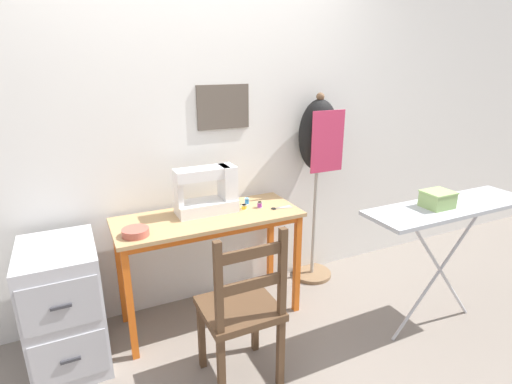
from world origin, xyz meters
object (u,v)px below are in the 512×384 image
sewing_machine (209,191)px  thread_spool_far_edge (260,205)px  fabric_bowl (136,232)px  wooden_chair (242,311)px  thread_spool_mid_table (247,201)px  storage_box (438,199)px  scissors (278,208)px  thread_spool_near_machine (244,207)px  filing_cabinet (65,306)px  ironing_board (449,213)px  dress_form (318,147)px

sewing_machine → thread_spool_far_edge: size_ratio=10.18×
fabric_bowl → wooden_chair: bearing=-50.3°
sewing_machine → thread_spool_mid_table: (0.28, 0.03, -0.12)m
wooden_chair → storage_box: size_ratio=5.42×
scissors → thread_spool_near_machine: 0.23m
storage_box → filing_cabinet: bearing=161.9°
thread_spool_mid_table → ironing_board: size_ratio=0.04×
sewing_machine → fabric_bowl: bearing=-161.1°
scissors → storage_box: size_ratio=0.85×
sewing_machine → wooden_chair: sewing_machine is taller
storage_box → thread_spool_mid_table: bearing=136.5°
filing_cabinet → storage_box: 2.27m
ironing_board → storage_box: 0.15m
wooden_chair → storage_box: bearing=-5.0°
thread_spool_near_machine → dress_form: 0.77m
sewing_machine → ironing_board: sewing_machine is taller
thread_spool_near_machine → storage_box: storage_box is taller
ironing_board → storage_box: size_ratio=6.57×
thread_spool_near_machine → dress_form: (0.68, 0.16, 0.31)m
thread_spool_near_machine → wooden_chair: 0.77m
thread_spool_near_machine → dress_form: dress_form is taller
wooden_chair → ironing_board: bearing=-5.0°
scissors → dress_form: (0.46, 0.24, 0.33)m
sewing_machine → thread_spool_near_machine: (0.22, -0.06, -0.13)m
thread_spool_near_machine → filing_cabinet: (-1.16, -0.06, -0.40)m
scissors → dress_form: size_ratio=0.10×
thread_spool_near_machine → filing_cabinet: thread_spool_near_machine is taller
sewing_machine → storage_box: bearing=-34.8°
sewing_machine → thread_spool_far_edge: bearing=-12.3°
sewing_machine → dress_form: dress_form is taller
thread_spool_mid_table → thread_spool_near_machine: bearing=-124.6°
filing_cabinet → dress_form: (1.84, 0.22, 0.72)m
scissors → thread_spool_far_edge: bearing=147.4°
fabric_bowl → thread_spool_far_edge: 0.85m
thread_spool_far_edge → dress_form: dress_form is taller
scissors → thread_spool_mid_table: thread_spool_mid_table is taller
thread_spool_mid_table → filing_cabinet: bearing=-173.2°
sewing_machine → filing_cabinet: 1.08m
sewing_machine → scissors: sewing_machine is taller
sewing_machine → thread_spool_far_edge: 0.36m
wooden_chair → thread_spool_near_machine: bearing=64.7°
thread_spool_near_machine → wooden_chair: (-0.30, -0.64, -0.32)m
scissors → storage_box: (0.72, -0.66, 0.16)m
sewing_machine → storage_box: sewing_machine is taller
scissors → filing_cabinet: (-1.37, 0.02, -0.39)m
scissors → storage_box: 0.99m
sewing_machine → scissors: (0.44, -0.14, -0.14)m
thread_spool_mid_table → thread_spool_far_edge: size_ratio=1.09×
wooden_chair → ironing_board: 1.40m
thread_spool_far_edge → filing_cabinet: 1.33m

